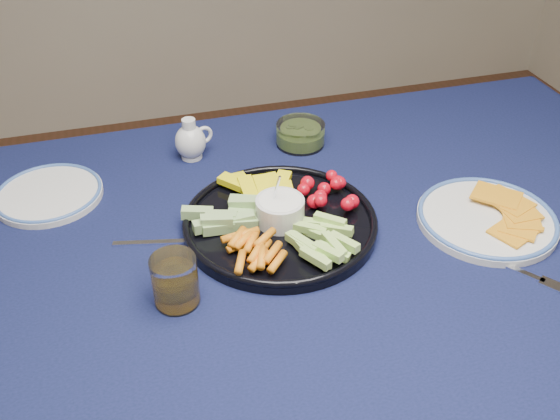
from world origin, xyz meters
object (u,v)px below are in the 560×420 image
object	(u,v)px
crudite_platter	(279,219)
cheese_plate	(487,217)
pickle_bowl	(300,135)
dining_table	(282,304)
creamer_pitcher	(191,141)
juice_tumbler	(176,283)
side_plate_extra	(49,194)

from	to	relation	value
crudite_platter	cheese_plate	xyz separation A→B (m)	(0.36, -0.09, -0.01)
crudite_platter	pickle_bowl	world-z (taller)	crudite_platter
dining_table	cheese_plate	xyz separation A→B (m)	(0.38, 0.01, 0.10)
creamer_pitcher	dining_table	bearing A→B (deg)	-77.31
juice_tumbler	dining_table	bearing A→B (deg)	10.49
crudite_platter	cheese_plate	size ratio (longest dim) A/B	1.39
juice_tumbler	side_plate_extra	world-z (taller)	juice_tumbler
pickle_bowl	side_plate_extra	size ratio (longest dim) A/B	0.52
pickle_bowl	juice_tumbler	xyz separation A→B (m)	(-0.32, -0.40, 0.01)
creamer_pitcher	side_plate_extra	size ratio (longest dim) A/B	0.44
creamer_pitcher	cheese_plate	xyz separation A→B (m)	(0.47, -0.37, -0.03)
juice_tumbler	pickle_bowl	bearing A→B (deg)	51.04
dining_table	pickle_bowl	world-z (taller)	pickle_bowl
crudite_platter	juice_tumbler	xyz separation A→B (m)	(-0.20, -0.13, 0.02)
juice_tumbler	side_plate_extra	xyz separation A→B (m)	(-0.19, 0.34, -0.03)
juice_tumbler	side_plate_extra	distance (m)	0.39
crudite_platter	juice_tumbler	distance (m)	0.24
dining_table	juice_tumbler	xyz separation A→B (m)	(-0.18, -0.03, 0.12)
cheese_plate	pickle_bowl	bearing A→B (deg)	123.62
dining_table	pickle_bowl	size ratio (longest dim) A/B	16.06
dining_table	pickle_bowl	distance (m)	0.41
dining_table	crudite_platter	xyz separation A→B (m)	(0.02, 0.10, 0.11)
pickle_bowl	juice_tumbler	bearing A→B (deg)	-128.96
juice_tumbler	crudite_platter	bearing A→B (deg)	33.44
side_plate_extra	juice_tumbler	bearing A→B (deg)	-60.56
juice_tumbler	cheese_plate	bearing A→B (deg)	4.51
cheese_plate	juice_tumbler	bearing A→B (deg)	-175.49
cheese_plate	side_plate_extra	bearing A→B (deg)	158.48
pickle_bowl	juice_tumbler	distance (m)	0.51
dining_table	cheese_plate	distance (m)	0.40
creamer_pitcher	cheese_plate	distance (m)	0.60
dining_table	juice_tumbler	world-z (taller)	juice_tumbler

